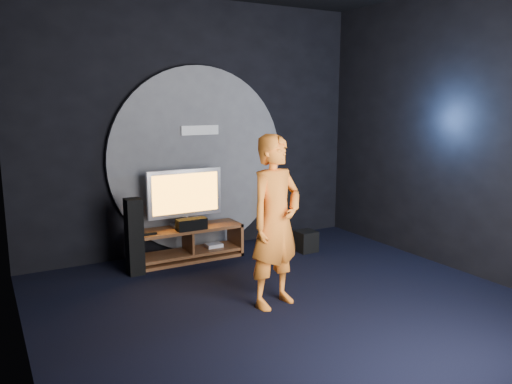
% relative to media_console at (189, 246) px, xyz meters
% --- Properties ---
extents(floor, '(5.00, 5.00, 0.00)m').
position_rel_media_console_xyz_m(floor, '(0.34, -2.05, -0.19)').
color(floor, black).
rests_on(floor, ground).
extents(back_wall, '(5.00, 0.04, 3.50)m').
position_rel_media_console_xyz_m(back_wall, '(0.34, 0.45, 1.56)').
color(back_wall, black).
rests_on(back_wall, ground).
extents(left_wall, '(0.04, 5.00, 3.50)m').
position_rel_media_console_xyz_m(left_wall, '(-2.16, -2.05, 1.56)').
color(left_wall, black).
rests_on(left_wall, ground).
extents(right_wall, '(0.04, 5.00, 3.50)m').
position_rel_media_console_xyz_m(right_wall, '(2.84, -2.05, 1.56)').
color(right_wall, black).
rests_on(right_wall, ground).
extents(wall_disc_panel, '(2.60, 0.11, 2.60)m').
position_rel_media_console_xyz_m(wall_disc_panel, '(0.34, 0.39, 1.11)').
color(wall_disc_panel, '#515156').
rests_on(wall_disc_panel, ground).
extents(media_console, '(1.47, 0.45, 0.45)m').
position_rel_media_console_xyz_m(media_console, '(0.00, 0.00, 0.00)').
color(media_console, brown).
rests_on(media_console, ground).
extents(tv, '(1.03, 0.22, 0.78)m').
position_rel_media_console_xyz_m(tv, '(-0.01, 0.07, 0.68)').
color(tv, '#BABBC2').
rests_on(tv, media_console).
extents(center_speaker, '(0.40, 0.15, 0.15)m').
position_rel_media_console_xyz_m(center_speaker, '(-0.01, -0.15, 0.33)').
color(center_speaker, black).
rests_on(center_speaker, media_console).
extents(remote, '(0.18, 0.05, 0.02)m').
position_rel_media_console_xyz_m(remote, '(-0.57, -0.12, 0.27)').
color(remote, black).
rests_on(remote, media_console).
extents(tower_speaker_left, '(0.19, 0.21, 0.95)m').
position_rel_media_console_xyz_m(tower_speaker_left, '(-0.79, -0.21, 0.28)').
color(tower_speaker_left, black).
rests_on(tower_speaker_left, ground).
extents(tower_speaker_right, '(0.19, 0.21, 0.95)m').
position_rel_media_console_xyz_m(tower_speaker_right, '(1.51, 0.06, 0.28)').
color(tower_speaker_right, black).
rests_on(tower_speaker_right, ground).
extents(subwoofer, '(0.27, 0.27, 0.30)m').
position_rel_media_console_xyz_m(subwoofer, '(1.60, -0.46, -0.05)').
color(subwoofer, black).
rests_on(subwoofer, ground).
extents(player, '(0.74, 0.58, 1.80)m').
position_rel_media_console_xyz_m(player, '(0.24, -1.85, 0.70)').
color(player, orange).
rests_on(player, ground).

